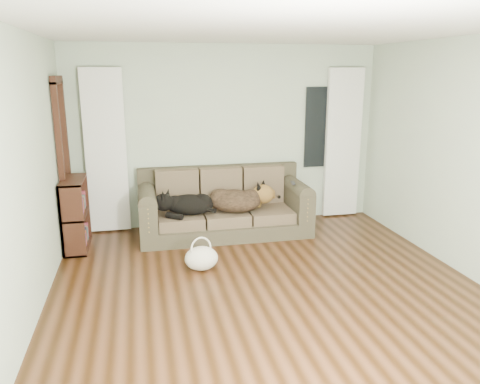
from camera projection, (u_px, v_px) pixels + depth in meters
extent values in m
plane|color=black|center=(273.00, 296.00, 4.77)|extent=(5.00, 5.00, 0.00)
plane|color=white|center=(278.00, 27.00, 4.12)|extent=(5.00, 5.00, 0.00)
cube|color=#ABC0A3|center=(226.00, 137.00, 6.81)|extent=(4.50, 0.04, 2.60)
cube|color=#ABC0A3|center=(22.00, 183.00, 3.98)|extent=(0.04, 5.00, 2.60)
cube|color=white|center=(106.00, 152.00, 6.42)|extent=(0.55, 0.08, 2.25)
cube|color=white|center=(343.00, 144.00, 7.15)|extent=(0.55, 0.08, 2.25)
cube|color=black|center=(321.00, 127.00, 7.06)|extent=(0.50, 0.03, 1.20)
cube|color=black|center=(64.00, 166.00, 5.99)|extent=(0.07, 0.60, 2.10)
cube|color=#2E251D|center=(224.00, 203.00, 6.50)|extent=(2.34, 1.01, 0.96)
ellipsoid|color=black|center=(187.00, 205.00, 6.29)|extent=(0.73, 0.59, 0.27)
ellipsoid|color=black|center=(238.00, 201.00, 6.43)|extent=(0.90, 0.78, 0.33)
cube|color=black|center=(293.00, 183.00, 6.45)|extent=(0.09, 0.19, 0.02)
ellipsoid|color=silver|center=(201.00, 257.00, 5.36)|extent=(0.39, 0.30, 0.28)
cube|color=black|center=(75.00, 211.00, 5.96)|extent=(0.34, 0.75, 0.91)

